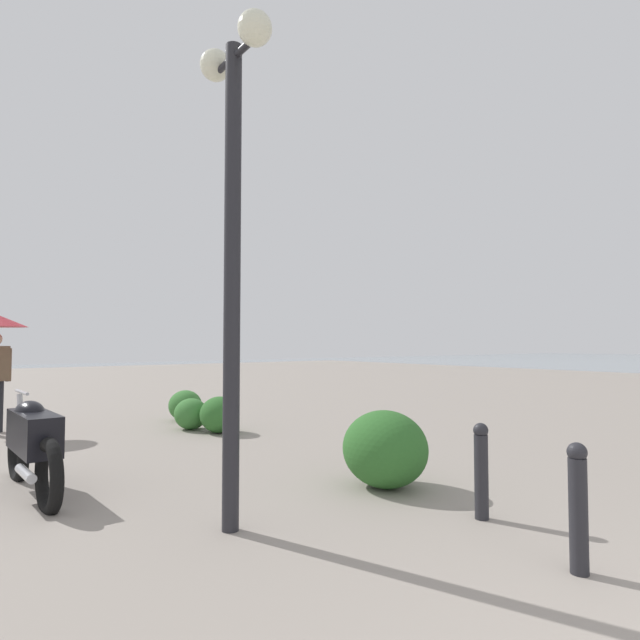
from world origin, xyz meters
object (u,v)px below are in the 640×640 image
lamppost (233,196)px  motorcycle (32,443)px  bollard_near (578,505)px  bollard_mid (481,469)px

lamppost → motorcycle: bearing=26.6°
motorcycle → bollard_near: motorcycle is taller
motorcycle → bollard_mid: 4.45m
lamppost → bollard_near: bearing=-145.5°
lamppost → motorcycle: 3.36m
motorcycle → bollard_near: bearing=-149.3°
bollard_near → bollard_mid: size_ratio=1.04×
lamppost → motorcycle: lamppost is taller
lamppost → bollard_mid: 3.18m
bollard_mid → bollard_near: bearing=158.8°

